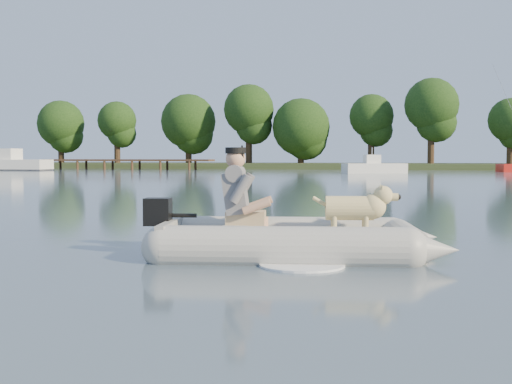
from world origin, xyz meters
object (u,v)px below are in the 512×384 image
(dog, at_px, (350,212))
(motorboat, at_px, (374,161))
(dinghy, at_px, (295,206))
(cabin_cruiser, at_px, (10,159))
(man, at_px, (237,190))
(dock, at_px, (127,164))

(dog, distance_m, motorboat, 42.83)
(dinghy, bearing_deg, dog, 4.57)
(cabin_cruiser, bearing_deg, man, -55.31)
(dock, relative_size, dinghy, 3.61)
(dinghy, bearing_deg, man, 175.76)
(man, height_order, motorboat, motorboat)
(man, distance_m, cabin_cruiser, 57.23)
(dock, height_order, dog, dock)
(dinghy, distance_m, dog, 0.70)
(dinghy, xyz_separation_m, man, (-0.75, -0.08, 0.19))
(dock, bearing_deg, man, -62.99)
(dinghy, relative_size, motorboat, 1.00)
(dock, distance_m, man, 57.68)
(dock, height_order, cabin_cruiser, cabin_cruiser)
(dinghy, distance_m, man, 0.78)
(dinghy, height_order, dog, dinghy)
(dog, height_order, motorboat, motorboat)
(motorboat, bearing_deg, dinghy, -110.81)
(cabin_cruiser, bearing_deg, motorboat, -6.80)
(dock, xyz_separation_m, motorboat, (25.13, -8.37, 0.44))
(dinghy, xyz_separation_m, cabin_cruiser, (-35.93, 45.05, 0.39))
(dinghy, relative_size, man, 4.31)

